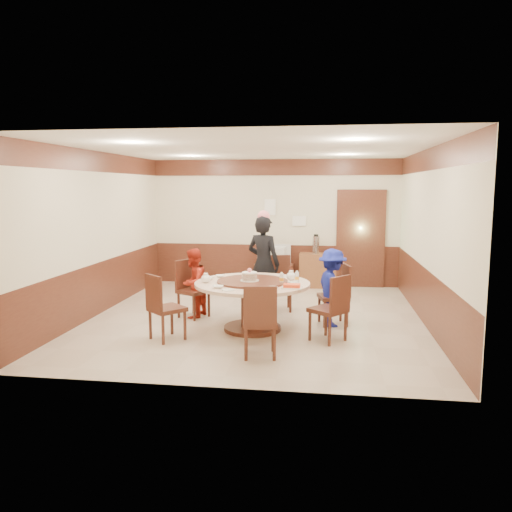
# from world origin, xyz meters

# --- Properties ---
(room) EXTENTS (6.00, 6.04, 2.84)m
(room) POSITION_xyz_m (0.01, 0.01, 1.08)
(room) COLOR #C3AF9C
(room) RESTS_ON ground
(banquet_table) EXTENTS (1.76, 1.76, 0.78)m
(banquet_table) POSITION_xyz_m (0.05, -0.73, 0.53)
(banquet_table) COLOR #4C2317
(banquet_table) RESTS_ON ground
(chair_0) EXTENTS (0.54, 0.54, 0.97)m
(chair_0) POSITION_xyz_m (1.30, -0.23, 0.30)
(chair_0) COLOR #4C2317
(chair_0) RESTS_ON ground
(chair_1) EXTENTS (0.51, 0.52, 0.97)m
(chair_1) POSITION_xyz_m (0.34, 0.61, 0.30)
(chair_1) COLOR #4C2317
(chair_1) RESTS_ON ground
(chair_2) EXTENTS (0.60, 0.60, 0.97)m
(chair_2) POSITION_xyz_m (-1.07, -0.10, 0.30)
(chair_2) COLOR #4C2317
(chair_2) RESTS_ON ground
(chair_3) EXTENTS (0.62, 0.62, 0.97)m
(chair_3) POSITION_xyz_m (-1.12, -1.39, 0.30)
(chair_3) COLOR #4C2317
(chair_3) RESTS_ON ground
(chair_4) EXTENTS (0.50, 0.51, 0.97)m
(chair_4) POSITION_xyz_m (0.32, -1.93, 0.30)
(chair_4) COLOR #4C2317
(chair_4) RESTS_ON ground
(chair_5) EXTENTS (0.62, 0.62, 0.97)m
(chair_5) POSITION_xyz_m (1.21, -1.13, 0.30)
(chair_5) COLOR #4C2317
(chair_5) RESTS_ON ground
(person_standing) EXTENTS (0.73, 0.62, 1.70)m
(person_standing) POSITION_xyz_m (0.06, 0.50, 0.85)
(person_standing) COLOR black
(person_standing) RESTS_ON ground
(person_red) EXTENTS (0.55, 0.65, 1.17)m
(person_red) POSITION_xyz_m (-1.06, -0.10, 0.59)
(person_red) COLOR #B22817
(person_red) RESTS_ON ground
(person_blue) EXTENTS (0.71, 0.91, 1.23)m
(person_blue) POSITION_xyz_m (1.26, -0.32, 0.62)
(person_blue) COLOR navy
(person_blue) RESTS_ON ground
(birthday_cake) EXTENTS (0.29, 0.29, 0.20)m
(birthday_cake) POSITION_xyz_m (0.01, -0.77, 0.85)
(birthday_cake) COLOR white
(birthday_cake) RESTS_ON banquet_table
(teapot_left) EXTENTS (0.17, 0.15, 0.13)m
(teapot_left) POSITION_xyz_m (-0.65, -0.85, 0.81)
(teapot_left) COLOR white
(teapot_left) RESTS_ON banquet_table
(teapot_right) EXTENTS (0.17, 0.15, 0.13)m
(teapot_right) POSITION_xyz_m (0.62, -0.44, 0.81)
(teapot_right) COLOR white
(teapot_right) RESTS_ON banquet_table
(bowl_0) EXTENTS (0.14, 0.14, 0.04)m
(bowl_0) POSITION_xyz_m (-0.54, -0.37, 0.77)
(bowl_0) COLOR white
(bowl_0) RESTS_ON banquet_table
(bowl_1) EXTENTS (0.15, 0.15, 0.05)m
(bowl_1) POSITION_xyz_m (0.41, -1.26, 0.77)
(bowl_1) COLOR white
(bowl_1) RESTS_ON banquet_table
(bowl_2) EXTENTS (0.16, 0.16, 0.04)m
(bowl_2) POSITION_xyz_m (-0.38, -1.24, 0.77)
(bowl_2) COLOR white
(bowl_2) RESTS_ON banquet_table
(bowl_3) EXTENTS (0.14, 0.14, 0.05)m
(bowl_3) POSITION_xyz_m (0.68, -0.84, 0.77)
(bowl_3) COLOR white
(bowl_3) RESTS_ON banquet_table
(bowl_4) EXTENTS (0.16, 0.16, 0.04)m
(bowl_4) POSITION_xyz_m (-0.66, -0.60, 0.77)
(bowl_4) COLOR white
(bowl_4) RESTS_ON banquet_table
(saucer_near) EXTENTS (0.18, 0.18, 0.01)m
(saucer_near) POSITION_xyz_m (-0.20, -1.38, 0.76)
(saucer_near) COLOR white
(saucer_near) RESTS_ON banquet_table
(saucer_far) EXTENTS (0.18, 0.18, 0.01)m
(saucer_far) POSITION_xyz_m (0.50, -0.23, 0.76)
(saucer_far) COLOR white
(saucer_far) RESTS_ON banquet_table
(shrimp_platter) EXTENTS (0.30, 0.20, 0.06)m
(shrimp_platter) POSITION_xyz_m (0.67, -1.11, 0.78)
(shrimp_platter) COLOR white
(shrimp_platter) RESTS_ON banquet_table
(bottle_0) EXTENTS (0.06, 0.06, 0.16)m
(bottle_0) POSITION_xyz_m (0.50, -0.80, 0.83)
(bottle_0) COLOR white
(bottle_0) RESTS_ON banquet_table
(bottle_1) EXTENTS (0.06, 0.06, 0.16)m
(bottle_1) POSITION_xyz_m (0.72, -0.65, 0.83)
(bottle_1) COLOR white
(bottle_1) RESTS_ON banquet_table
(tv_stand) EXTENTS (0.85, 0.45, 0.50)m
(tv_stand) POSITION_xyz_m (0.01, 2.75, 0.25)
(tv_stand) COLOR #4C2317
(tv_stand) RESTS_ON ground
(television) EXTENTS (0.76, 0.20, 0.43)m
(television) POSITION_xyz_m (0.01, 2.75, 0.72)
(television) COLOR gray
(television) RESTS_ON tv_stand
(side_cabinet) EXTENTS (0.80, 0.40, 0.75)m
(side_cabinet) POSITION_xyz_m (0.98, 2.78, 0.38)
(side_cabinet) COLOR brown
(side_cabinet) RESTS_ON ground
(thermos) EXTENTS (0.15, 0.15, 0.38)m
(thermos) POSITION_xyz_m (0.93, 2.78, 0.94)
(thermos) COLOR silver
(thermos) RESTS_ON side_cabinet
(notice_left) EXTENTS (0.25, 0.00, 0.35)m
(notice_left) POSITION_xyz_m (-0.10, 2.96, 1.75)
(notice_left) COLOR white
(notice_left) RESTS_ON room
(notice_right) EXTENTS (0.30, 0.00, 0.22)m
(notice_right) POSITION_xyz_m (0.55, 2.96, 1.45)
(notice_right) COLOR white
(notice_right) RESTS_ON room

